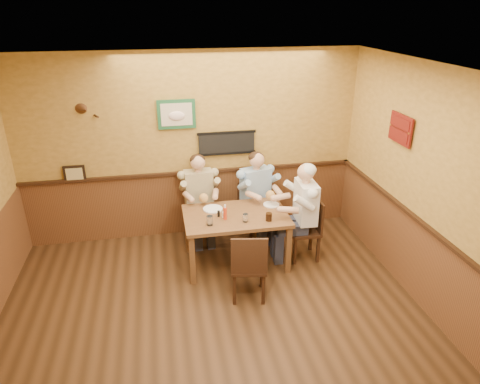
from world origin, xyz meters
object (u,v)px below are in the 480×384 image
object	(u,v)px
dining_table	(236,220)
diner_blue_polo	(255,200)
chair_back_right	(255,211)
diner_tan_shirt	(199,201)
hot_sauce_bottle	(225,213)
chair_near_side	(249,264)
salt_shaker	(223,215)
chair_back_left	(200,212)
water_glass_left	(210,220)
cola_tumbler	(269,217)
chair_right_end	(304,229)
water_glass_mid	(245,218)
pepper_shaker	(219,214)
diner_white_elder	(305,217)

from	to	relation	value
dining_table	diner_blue_polo	world-z (taller)	diner_blue_polo
chair_back_right	diner_tan_shirt	distance (m)	0.87
chair_back_right	hot_sauce_bottle	xyz separation A→B (m)	(-0.59, -0.77, 0.41)
diner_blue_polo	chair_back_right	bearing A→B (deg)	163.08
chair_near_side	salt_shaker	bearing A→B (deg)	-64.91
dining_table	chair_near_side	world-z (taller)	chair_near_side
chair_back_left	salt_shaker	bearing A→B (deg)	-78.37
water_glass_left	cola_tumbler	world-z (taller)	water_glass_left
dining_table	chair_back_right	bearing A→B (deg)	57.17
chair_back_right	cola_tumbler	bearing A→B (deg)	-108.91
dining_table	water_glass_left	bearing A→B (deg)	-149.39
chair_right_end	water_glass_mid	bearing A→B (deg)	-77.04
diner_tan_shirt	salt_shaker	xyz separation A→B (m)	(0.24, -0.85, 0.18)
chair_right_end	water_glass_left	bearing A→B (deg)	-80.82
chair_back_right	water_glass_mid	size ratio (longest dim) A/B	8.02
hot_sauce_bottle	salt_shaker	distance (m)	0.08
pepper_shaker	chair_near_side	bearing A→B (deg)	-71.96
chair_back_right	chair_right_end	distance (m)	0.90
diner_blue_polo	chair_right_end	bearing A→B (deg)	-69.97
chair_back_left	water_glass_left	size ratio (longest dim) A/B	6.83
water_glass_mid	cola_tumbler	bearing A→B (deg)	-5.17
water_glass_left	chair_near_side	bearing A→B (deg)	-54.56
diner_white_elder	pepper_shaker	distance (m)	1.21
dining_table	cola_tumbler	xyz separation A→B (m)	(0.40, -0.25, 0.15)
chair_back_left	water_glass_mid	world-z (taller)	water_glass_mid
dining_table	water_glass_left	distance (m)	0.47
chair_back_left	chair_near_side	bearing A→B (deg)	-78.66
chair_near_side	salt_shaker	xyz separation A→B (m)	(-0.19, 0.72, 0.33)
water_glass_left	hot_sauce_bottle	world-z (taller)	hot_sauce_bottle
chair_back_left	chair_right_end	world-z (taller)	chair_right_end
chair_back_right	chair_right_end	bearing A→B (deg)	-69.97
chair_back_right	water_glass_left	distance (m)	1.26
water_glass_left	water_glass_mid	xyz separation A→B (m)	(0.47, -0.00, -0.01)
chair_right_end	diner_tan_shirt	size ratio (longest dim) A/B	0.73
diner_blue_polo	diner_white_elder	bearing A→B (deg)	-69.97
chair_back_right	water_glass_left	bearing A→B (deg)	-149.23
diner_blue_polo	cola_tumbler	bearing A→B (deg)	-108.91
chair_near_side	cola_tumbler	world-z (taller)	chair_near_side
diner_tan_shirt	cola_tumbler	distance (m)	1.34
pepper_shaker	diner_white_elder	bearing A→B (deg)	-2.02
chair_right_end	cola_tumbler	xyz separation A→B (m)	(-0.57, -0.20, 0.35)
water_glass_mid	salt_shaker	bearing A→B (deg)	147.22
diner_white_elder	hot_sauce_bottle	xyz separation A→B (m)	(-1.13, -0.05, 0.20)
chair_near_side	diner_tan_shirt	xyz separation A→B (m)	(-0.43, 1.58, 0.15)
water_glass_left	pepper_shaker	bearing A→B (deg)	55.13
diner_tan_shirt	salt_shaker	world-z (taller)	diner_tan_shirt
chair_near_side	salt_shaker	world-z (taller)	chair_near_side
chair_back_left	water_glass_left	distance (m)	1.09
water_glass_left	hot_sauce_bottle	size ratio (longest dim) A/B	0.66
diner_tan_shirt	pepper_shaker	xyz separation A→B (m)	(0.18, -0.81, 0.18)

